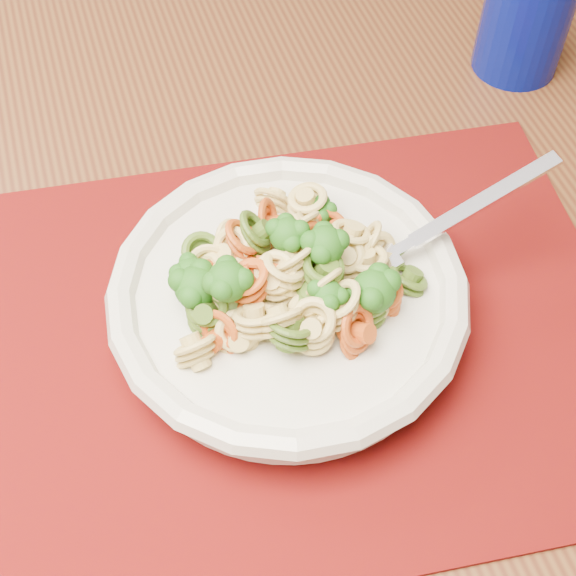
{
  "coord_description": "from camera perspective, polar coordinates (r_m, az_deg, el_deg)",
  "views": [
    {
      "loc": [
        0.45,
        -0.39,
        1.17
      ],
      "look_at": [
        0.47,
        -0.08,
        0.75
      ],
      "focal_mm": 50.0,
      "sensor_mm": 36.0,
      "label": 1
    }
  ],
  "objects": [
    {
      "name": "pasta_broccoli_heap",
      "position": [
        0.52,
        -0.0,
        0.39
      ],
      "size": [
        0.21,
        0.21,
        0.06
      ],
      "primitive_type": null,
      "color": "tan",
      "rests_on": "pasta_bowl"
    },
    {
      "name": "tumbler",
      "position": [
        0.75,
        16.52,
        17.79
      ],
      "size": [
        0.08,
        0.08,
        0.09
      ],
      "primitive_type": "cylinder",
      "color": "#050E64",
      "rests_on": "dining_table"
    },
    {
      "name": "placemat",
      "position": [
        0.55,
        1.02,
        -3.35
      ],
      "size": [
        0.49,
        0.41,
        0.0
      ],
      "primitive_type": "cube",
      "rotation": [
        0.0,
        0.0,
        0.15
      ],
      "color": "#5E0F04",
      "rests_on": "dining_table"
    },
    {
      "name": "pasta_bowl",
      "position": [
        0.53,
        -0.0,
        -0.73
      ],
      "size": [
        0.24,
        0.24,
        0.05
      ],
      "color": "beige",
      "rests_on": "placemat"
    },
    {
      "name": "fork",
      "position": [
        0.54,
        6.54,
        1.93
      ],
      "size": [
        0.18,
        0.09,
        0.08
      ],
      "primitive_type": null,
      "rotation": [
        0.0,
        -0.35,
        0.37
      ],
      "color": "silver",
      "rests_on": "pasta_bowl"
    },
    {
      "name": "dining_table",
      "position": [
        0.72,
        2.33,
        4.14
      ],
      "size": [
        1.7,
        1.32,
        0.71
      ],
      "rotation": [
        0.0,
        0.0,
        0.27
      ],
      "color": "brown",
      "rests_on": "ground"
    }
  ]
}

